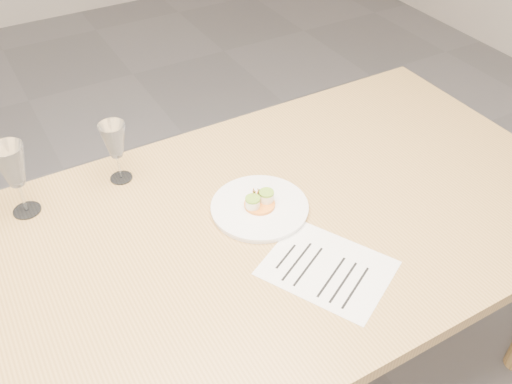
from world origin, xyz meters
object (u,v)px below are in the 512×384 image
dining_table (170,280)px  wine_glass_3 (114,142)px  recipe_sheet (327,268)px  wine_glass_2 (12,167)px  dinner_plate (260,207)px

dining_table → wine_glass_3: size_ratio=12.76×
recipe_sheet → wine_glass_3: size_ratio=1.98×
recipe_sheet → wine_glass_3: (-0.32, 0.59, 0.13)m
dining_table → wine_glass_2: bearing=125.2°
dinner_plate → recipe_sheet: size_ratio=0.72×
dinner_plate → wine_glass_3: (-0.28, 0.32, 0.12)m
dining_table → dinner_plate: size_ratio=8.90×
dinner_plate → wine_glass_2: size_ratio=1.24×
dinner_plate → wine_glass_3: size_ratio=1.43×
dinner_plate → recipe_sheet: bearing=-82.4°
wine_glass_2 → recipe_sheet: bearing=-44.5°
dining_table → dinner_plate: (0.30, 0.05, 0.08)m
dining_table → wine_glass_2: size_ratio=11.08×
dinner_plate → dining_table: bearing=-169.7°
wine_glass_2 → wine_glass_3: 0.28m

